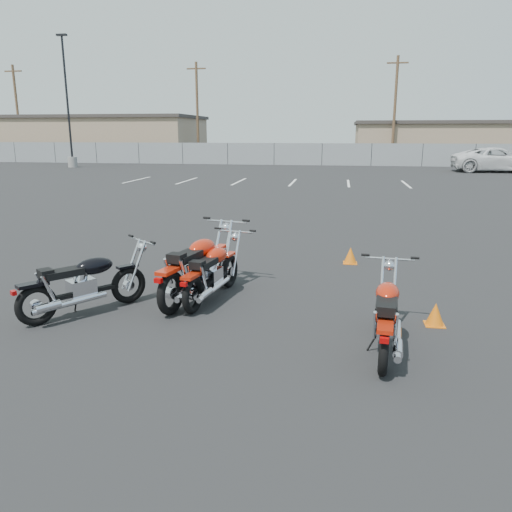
% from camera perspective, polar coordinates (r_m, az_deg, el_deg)
% --- Properties ---
extents(ground, '(120.00, 120.00, 0.00)m').
position_cam_1_polar(ground, '(8.00, -2.13, -5.49)').
color(ground, black).
rests_on(ground, ground).
extents(motorcycle_front_red, '(0.83, 2.04, 1.00)m').
position_cam_1_polar(motorcycle_front_red, '(8.11, -4.97, -1.87)').
color(motorcycle_front_red, black).
rests_on(motorcycle_front_red, ground).
extents(motorcycle_second_black, '(1.62, 1.88, 1.02)m').
position_cam_1_polar(motorcycle_second_black, '(7.86, -19.05, -3.04)').
color(motorcycle_second_black, black).
rests_on(motorcycle_second_black, ground).
extents(motorcycle_third_red, '(1.03, 2.36, 1.16)m').
position_cam_1_polar(motorcycle_third_red, '(8.16, -6.75, -1.30)').
color(motorcycle_third_red, black).
rests_on(motorcycle_third_red, ground).
extents(motorcycle_rear_red, '(0.79, 2.04, 1.00)m').
position_cam_1_polar(motorcycle_rear_red, '(6.42, 14.72, -6.63)').
color(motorcycle_rear_red, black).
rests_on(motorcycle_rear_red, ground).
extents(training_cone_near, '(0.29, 0.29, 0.34)m').
position_cam_1_polar(training_cone_near, '(10.58, 10.74, 0.08)').
color(training_cone_near, orange).
rests_on(training_cone_near, ground).
extents(training_cone_far, '(0.27, 0.27, 0.33)m').
position_cam_1_polar(training_cone_far, '(7.54, 19.80, -6.26)').
color(training_cone_far, orange).
rests_on(training_cone_far, ground).
extents(light_pole_west, '(0.80, 0.70, 9.75)m').
position_cam_1_polar(light_pole_west, '(42.25, -20.46, 12.88)').
color(light_pole_west, gray).
rests_on(light_pole_west, ground).
extents(chainlink_fence, '(80.06, 0.06, 1.80)m').
position_cam_1_polar(chainlink_fence, '(42.45, 7.56, 11.45)').
color(chainlink_fence, slate).
rests_on(chainlink_fence, ground).
extents(tan_building_west, '(18.40, 10.40, 4.30)m').
position_cam_1_polar(tan_building_west, '(54.71, -16.42, 12.87)').
color(tan_building_west, '#957D60').
rests_on(tan_building_west, ground).
extents(tan_building_east, '(14.40, 9.40, 3.70)m').
position_cam_1_polar(tan_building_east, '(52.08, 19.30, 12.31)').
color(tan_building_east, '#957D60').
rests_on(tan_building_east, ground).
extents(utility_pole_a, '(1.80, 0.24, 9.00)m').
position_cam_1_polar(utility_pole_a, '(56.12, -25.61, 14.70)').
color(utility_pole_a, '#4E3724').
rests_on(utility_pole_a, ground).
extents(utility_pole_b, '(1.80, 0.24, 9.00)m').
position_cam_1_polar(utility_pole_b, '(49.32, -6.72, 16.21)').
color(utility_pole_b, '#4E3724').
rests_on(utility_pole_b, ground).
extents(utility_pole_c, '(1.80, 0.24, 9.00)m').
position_cam_1_polar(utility_pole_c, '(46.64, 15.58, 15.94)').
color(utility_pole_c, '#4E3724').
rests_on(utility_pole_c, ground).
extents(parking_line_stripes, '(15.12, 4.00, 0.01)m').
position_cam_1_polar(parking_line_stripes, '(27.81, 1.11, 8.46)').
color(parking_line_stripes, silver).
rests_on(parking_line_stripes, ground).
extents(white_van, '(2.80, 6.89, 2.61)m').
position_cam_1_polar(white_van, '(38.67, 25.95, 10.57)').
color(white_van, silver).
rests_on(white_van, ground).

